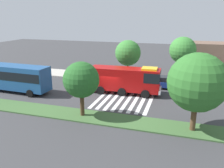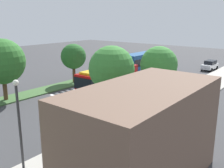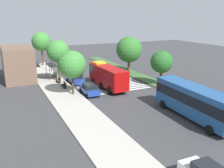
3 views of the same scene
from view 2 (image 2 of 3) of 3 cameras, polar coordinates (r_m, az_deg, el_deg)
name	(u,v)px [view 2 (image 2 of 3)]	position (r m, az deg, el deg)	size (l,w,h in m)	color
ground_plane	(111,93)	(33.67, -0.15, -1.89)	(120.00, 120.00, 0.00)	#38383A
sidewalk	(171,105)	(29.38, 12.83, -4.57)	(60.00, 4.75, 0.14)	#ADA89E
median_strip	(71,83)	(38.66, -8.92, 0.17)	(60.00, 3.00, 0.14)	#3D6033
crosswalk	(99,97)	(31.93, -2.81, -2.81)	(6.75, 10.89, 0.01)	silver
fire_truck	(107,81)	(30.97, -1.07, 0.56)	(9.56, 3.03, 3.72)	#A50C0C
parked_car_west	(210,65)	(51.55, 20.69, 3.90)	(4.39, 2.07, 1.77)	silver
parked_car_mid	(145,92)	(30.98, 7.20, -1.80)	(4.32, 2.11, 1.66)	navy
parked_car_east	(108,107)	(25.64, -0.85, -5.06)	(4.57, 2.21, 1.75)	navy
transit_bus	(147,61)	(45.52, 7.77, 5.05)	(11.43, 3.19, 3.69)	navy
bus_stop_shelter	(89,120)	(19.94, -5.07, -7.86)	(3.50, 1.40, 2.46)	#4C4C51
bench_near_shelter	(121,120)	(23.25, 1.89, -7.94)	(1.60, 0.50, 0.90)	#4C3823
bench_west_of_shelter	(142,110)	(25.97, 6.53, -5.60)	(1.60, 0.50, 0.90)	black
street_lamp	(19,117)	(16.78, -19.75, -6.89)	(0.36, 0.36, 5.76)	#2D2D30
storefront_building	(143,137)	(14.90, 6.83, -11.49)	(9.94, 5.77, 5.86)	brown
sidewalk_tree_far_west	(159,65)	(28.30, 10.23, 4.15)	(3.99, 3.99, 6.38)	#47301E
sidewalk_tree_west	(112,69)	(21.48, -0.09, 3.28)	(3.82, 3.82, 7.10)	#513823
median_tree_far_west	(73,57)	(38.33, -8.47, 5.98)	(3.66, 3.66, 5.66)	#47301E
median_tree_west	(2,62)	(31.89, -22.96, 4.56)	(5.16, 5.16, 7.07)	#513823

